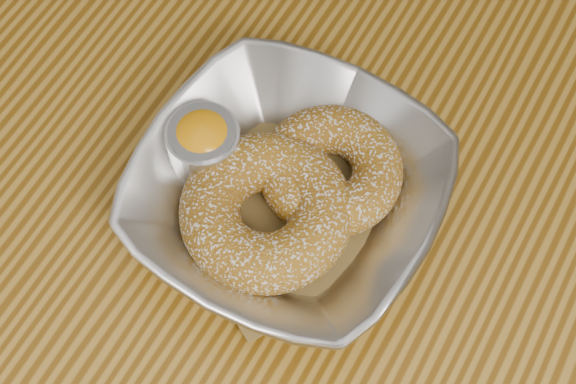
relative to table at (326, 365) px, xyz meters
The scene contains 6 objects.
table is the anchor object (origin of this frame).
serving_bowl 0.15m from the table, 138.99° to the left, with size 0.21×0.21×0.05m, color silver.
parchment 0.14m from the table, 138.99° to the left, with size 0.14×0.14×0.00m, color olive.
donut_back 0.16m from the table, 119.45° to the left, with size 0.10×0.10×0.04m, color #905E15.
donut_front 0.15m from the table, 152.48° to the left, with size 0.12×0.12×0.04m, color #905E15.
ramekin 0.20m from the table, 156.68° to the left, with size 0.05×0.05×0.05m.
Camera 1 is at (0.07, -0.18, 1.31)m, focal length 55.00 mm.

